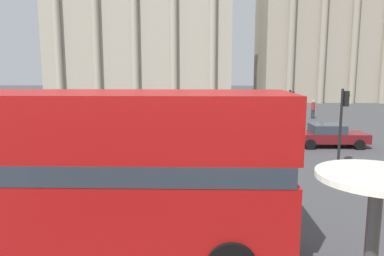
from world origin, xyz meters
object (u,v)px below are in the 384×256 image
at_px(plaza_building_right, 367,16).
at_px(traffic_light_mid, 343,117).
at_px(traffic_light_far, 291,107).
at_px(pedestrian_black, 130,106).
at_px(plaza_building_left, 141,34).
at_px(pedestrian_red, 313,108).
at_px(double_decker_bus, 56,168).
at_px(pedestrian_yellow, 205,111).
at_px(cafe_dining_table, 375,211).
at_px(car_maroon, 329,135).
at_px(pedestrian_white, 96,173).

height_order(plaza_building_right, traffic_light_mid, plaza_building_right).
relative_size(traffic_light_far, pedestrian_black, 1.93).
height_order(plaza_building_left, pedestrian_red, plaza_building_left).
bearing_deg(double_decker_bus, plaza_building_left, 89.54).
bearing_deg(plaza_building_right, traffic_light_far, -119.40).
bearing_deg(pedestrian_yellow, traffic_light_mid, 100.60).
bearing_deg(traffic_light_far, traffic_light_mid, -84.45).
height_order(cafe_dining_table, car_maroon, cafe_dining_table).
height_order(pedestrian_white, pedestrian_yellow, pedestrian_white).
distance_m(cafe_dining_table, pedestrian_black, 35.29).
distance_m(double_decker_bus, car_maroon, 17.62).
height_order(double_decker_bus, plaza_building_left, plaza_building_left).
height_order(traffic_light_far, car_maroon, traffic_light_far).
bearing_deg(cafe_dining_table, car_maroon, 71.55).
distance_m(double_decker_bus, pedestrian_black, 27.88).
bearing_deg(plaza_building_left, car_maroon, -64.30).
bearing_deg(traffic_light_mid, cafe_dining_table, -110.12).
height_order(double_decker_bus, pedestrian_yellow, double_decker_bus).
height_order(traffic_light_far, pedestrian_white, traffic_light_far).
bearing_deg(plaza_building_right, pedestrian_white, -122.17).
relative_size(double_decker_bus, pedestrian_white, 6.34).
relative_size(double_decker_bus, cafe_dining_table, 15.00).
bearing_deg(plaza_building_left, plaza_building_right, 0.76).
relative_size(traffic_light_mid, pedestrian_yellow, 2.30).
distance_m(pedestrian_red, pedestrian_white, 26.23).
bearing_deg(double_decker_bus, pedestrian_black, 90.19).
bearing_deg(plaza_building_left, pedestrian_black, -84.41).
xyz_separation_m(cafe_dining_table, pedestrian_black, (-7.77, 34.29, -2.94)).
distance_m(plaza_building_right, pedestrian_black, 38.97).
bearing_deg(pedestrian_yellow, pedestrian_white, 67.48).
xyz_separation_m(pedestrian_black, pedestrian_red, (17.27, -1.36, 0.02)).
bearing_deg(plaza_building_right, double_decker_bus, -119.67).
xyz_separation_m(plaza_building_right, traffic_light_far, (-18.33, -32.53, -10.02)).
relative_size(double_decker_bus, pedestrian_black, 6.49).
xyz_separation_m(car_maroon, pedestrian_yellow, (-7.34, 10.58, 0.22)).
xyz_separation_m(traffic_light_mid, pedestrian_white, (-10.20, -4.59, -1.43)).
bearing_deg(car_maroon, plaza_building_right, 82.56).
bearing_deg(plaza_building_left, pedestrian_red, -48.38).
bearing_deg(car_maroon, double_decker_bus, -111.16).
distance_m(plaza_building_right, pedestrian_yellow, 35.78).
distance_m(traffic_light_mid, pedestrian_red, 18.03).
bearing_deg(plaza_building_right, pedestrian_yellow, -134.58).
bearing_deg(pedestrian_white, traffic_light_mid, 79.98).
xyz_separation_m(plaza_building_left, pedestrian_yellow, (9.18, -23.75, -8.67)).
height_order(plaza_building_right, traffic_light_far, plaza_building_right).
bearing_deg(pedestrian_yellow, double_decker_bus, 69.98).
relative_size(pedestrian_red, pedestrian_white, 0.99).
relative_size(plaza_building_right, traffic_light_far, 9.65).
relative_size(cafe_dining_table, pedestrian_white, 0.42).
bearing_deg(pedestrian_white, plaza_building_right, 113.61).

